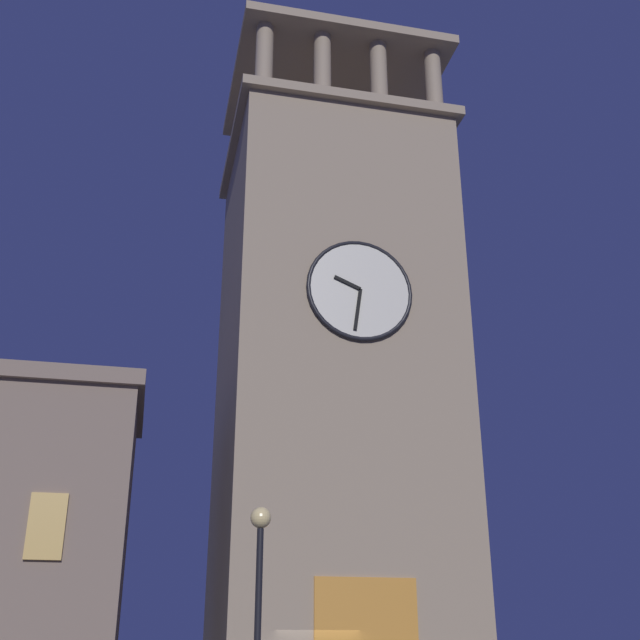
{
  "coord_description": "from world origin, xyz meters",
  "views": [
    {
      "loc": [
        5.37,
        24.88,
        2.08
      ],
      "look_at": [
        -0.95,
        -3.38,
        14.02
      ],
      "focal_mm": 44.39,
      "sensor_mm": 36.0,
      "label": 1
    }
  ],
  "objects": [
    {
      "name": "clocktower",
      "position": [
        -1.47,
        -3.36,
        11.41
      ],
      "size": [
        8.9,
        8.54,
        28.5
      ],
      "color": "gray",
      "rests_on": "ground_plane"
    },
    {
      "name": "street_lamp",
      "position": [
        2.9,
        8.13,
        3.36
      ],
      "size": [
        0.44,
        0.44,
        4.78
      ],
      "color": "black",
      "rests_on": "ground_plane"
    }
  ]
}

